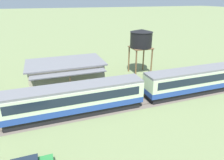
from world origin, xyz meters
The scene contains 5 objects.
ground_plane centered at (0.00, 0.00, 0.00)m, with size 600.00×600.00×0.00m, color #707F51.
passenger_train centered at (6.78, -0.73, 2.22)m, with size 55.55×3.06×3.99m.
railway_track centered at (9.13, -0.73, 0.01)m, with size 115.99×3.60×0.04m.
station_building centered at (6.52, 7.76, 2.31)m, with size 11.94×8.38×4.56m.
water_tower centered at (21.02, 10.19, 6.74)m, with size 4.28×4.28×8.58m.
Camera 1 is at (3.40, -23.13, 13.87)m, focal length 32.00 mm.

